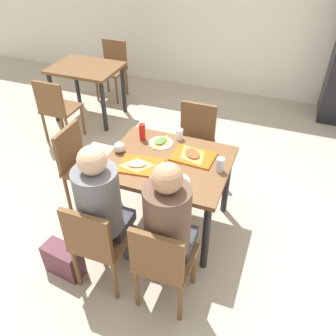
{
  "coord_description": "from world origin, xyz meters",
  "views": [
    {
      "loc": [
        0.85,
        -2.26,
        2.5
      ],
      "look_at": [
        0.0,
        0.0,
        0.67
      ],
      "focal_mm": 37.71,
      "sensor_mm": 36.0,
      "label": 1
    }
  ],
  "objects_px": {
    "paper_plate_near_edge": "(176,181)",
    "plastic_cup_b": "(154,183)",
    "chair_far_side": "(195,138)",
    "pizza_slice_c": "(161,141)",
    "chair_left_end": "(80,162)",
    "person_in_brown_jacket": "(169,222)",
    "background_table": "(87,75)",
    "paper_plate_center": "(161,143)",
    "pizza_slice_b": "(192,154)",
    "soda_can": "(220,165)",
    "chair_near_left": "(96,241)",
    "background_chair_far": "(113,65)",
    "chair_near_right": "(162,261)",
    "pizza_slice_a": "(137,164)",
    "main_table": "(168,171)",
    "condiment_bottle": "(142,132)",
    "plastic_cup_a": "(179,134)",
    "tray_red_far": "(193,156)",
    "foil_bundle": "(120,147)",
    "handbag": "(63,260)",
    "person_in_red": "(102,204)",
    "tray_red_near": "(141,166)",
    "background_chair_near": "(56,107)"
  },
  "relations": [
    {
      "from": "main_table",
      "to": "background_table",
      "type": "relative_size",
      "value": 1.16
    },
    {
      "from": "condiment_bottle",
      "to": "background_table",
      "type": "distance_m",
      "value": 2.02
    },
    {
      "from": "person_in_red",
      "to": "background_chair_near",
      "type": "bearing_deg",
      "value": 134.52
    },
    {
      "from": "tray_red_far",
      "to": "foil_bundle",
      "type": "height_order",
      "value": "foil_bundle"
    },
    {
      "from": "pizza_slice_a",
      "to": "background_chair_far",
      "type": "distance_m",
      "value": 2.98
    },
    {
      "from": "paper_plate_near_edge",
      "to": "tray_red_near",
      "type": "bearing_deg",
      "value": 165.87
    },
    {
      "from": "tray_red_near",
      "to": "tray_red_far",
      "type": "height_order",
      "value": "same"
    },
    {
      "from": "pizza_slice_a",
      "to": "plastic_cup_a",
      "type": "distance_m",
      "value": 0.56
    },
    {
      "from": "person_in_red",
      "to": "pizza_slice_a",
      "type": "relative_size",
      "value": 5.04
    },
    {
      "from": "tray_red_far",
      "to": "soda_can",
      "type": "xyz_separation_m",
      "value": [
        0.26,
        -0.11,
        0.05
      ]
    },
    {
      "from": "pizza_slice_c",
      "to": "background_chair_near",
      "type": "relative_size",
      "value": 0.24
    },
    {
      "from": "tray_red_near",
      "to": "tray_red_far",
      "type": "bearing_deg",
      "value": 37.23
    },
    {
      "from": "main_table",
      "to": "pizza_slice_a",
      "type": "bearing_deg",
      "value": -142.0
    },
    {
      "from": "tray_red_far",
      "to": "background_chair_near",
      "type": "distance_m",
      "value": 2.13
    },
    {
      "from": "tray_red_far",
      "to": "background_table",
      "type": "distance_m",
      "value": 2.48
    },
    {
      "from": "paper_plate_near_edge",
      "to": "background_table",
      "type": "bearing_deg",
      "value": 136.39
    },
    {
      "from": "person_in_brown_jacket",
      "to": "background_table",
      "type": "distance_m",
      "value": 3.08
    },
    {
      "from": "person_in_red",
      "to": "background_table",
      "type": "bearing_deg",
      "value": 123.75
    },
    {
      "from": "chair_near_left",
      "to": "foil_bundle",
      "type": "height_order",
      "value": "chair_near_left"
    },
    {
      "from": "pizza_slice_b",
      "to": "soda_can",
      "type": "bearing_deg",
      "value": -23.56
    },
    {
      "from": "paper_plate_near_edge",
      "to": "plastic_cup_b",
      "type": "xyz_separation_m",
      "value": [
        -0.13,
        -0.13,
        0.05
      ]
    },
    {
      "from": "chair_near_left",
      "to": "pizza_slice_b",
      "type": "bearing_deg",
      "value": 65.52
    },
    {
      "from": "main_table",
      "to": "chair_near_left",
      "type": "height_order",
      "value": "chair_near_left"
    },
    {
      "from": "paper_plate_near_edge",
      "to": "pizza_slice_b",
      "type": "distance_m",
      "value": 0.37
    },
    {
      "from": "plastic_cup_b",
      "to": "foil_bundle",
      "type": "relative_size",
      "value": 1.0
    },
    {
      "from": "person_in_brown_jacket",
      "to": "main_table",
      "type": "bearing_deg",
      "value": 111.24
    },
    {
      "from": "chair_near_right",
      "to": "pizza_slice_a",
      "type": "xyz_separation_m",
      "value": [
        -0.47,
        0.64,
        0.27
      ]
    },
    {
      "from": "paper_plate_near_edge",
      "to": "handbag",
      "type": "bearing_deg",
      "value": -142.33
    },
    {
      "from": "chair_near_left",
      "to": "background_chair_far",
      "type": "bearing_deg",
      "value": 115.8
    },
    {
      "from": "paper_plate_near_edge",
      "to": "soda_can",
      "type": "xyz_separation_m",
      "value": [
        0.29,
        0.26,
        0.06
      ]
    },
    {
      "from": "plastic_cup_b",
      "to": "soda_can",
      "type": "bearing_deg",
      "value": 42.63
    },
    {
      "from": "chair_far_side",
      "to": "pizza_slice_c",
      "type": "distance_m",
      "value": 0.64
    },
    {
      "from": "background_table",
      "to": "background_chair_near",
      "type": "height_order",
      "value": "background_chair_near"
    },
    {
      "from": "person_in_red",
      "to": "tray_red_near",
      "type": "relative_size",
      "value": 3.5
    },
    {
      "from": "handbag",
      "to": "condiment_bottle",
      "type": "bearing_deg",
      "value": 75.62
    },
    {
      "from": "chair_near_left",
      "to": "background_table",
      "type": "bearing_deg",
      "value": 122.19
    },
    {
      "from": "plastic_cup_a",
      "to": "handbag",
      "type": "height_order",
      "value": "plastic_cup_a"
    },
    {
      "from": "pizza_slice_b",
      "to": "chair_near_right",
      "type": "bearing_deg",
      "value": -84.67
    },
    {
      "from": "chair_far_side",
      "to": "chair_left_end",
      "type": "distance_m",
      "value": 1.21
    },
    {
      "from": "plastic_cup_b",
      "to": "condiment_bottle",
      "type": "distance_m",
      "value": 0.7
    },
    {
      "from": "chair_left_end",
      "to": "background_chair_near",
      "type": "bearing_deg",
      "value": 134.99
    },
    {
      "from": "chair_left_end",
      "to": "pizza_slice_a",
      "type": "height_order",
      "value": "chair_left_end"
    },
    {
      "from": "chair_far_side",
      "to": "paper_plate_center",
      "type": "height_order",
      "value": "chair_far_side"
    },
    {
      "from": "pizza_slice_c",
      "to": "condiment_bottle",
      "type": "distance_m",
      "value": 0.19
    },
    {
      "from": "pizza_slice_a",
      "to": "plastic_cup_b",
      "type": "xyz_separation_m",
      "value": [
        0.24,
        -0.2,
        0.03
      ]
    },
    {
      "from": "chair_left_end",
      "to": "background_table",
      "type": "height_order",
      "value": "chair_left_end"
    },
    {
      "from": "chair_far_side",
      "to": "foil_bundle",
      "type": "height_order",
      "value": "chair_far_side"
    },
    {
      "from": "person_in_brown_jacket",
      "to": "plastic_cup_a",
      "type": "xyz_separation_m",
      "value": [
        -0.29,
        1.03,
        0.05
      ]
    },
    {
      "from": "pizza_slice_c",
      "to": "soda_can",
      "type": "distance_m",
      "value": 0.64
    },
    {
      "from": "paper_plate_near_edge",
      "to": "foil_bundle",
      "type": "bearing_deg",
      "value": 160.41
    }
  ]
}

